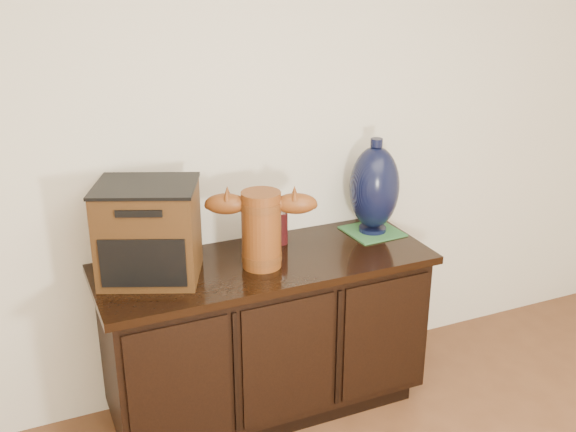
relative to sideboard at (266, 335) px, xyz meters
name	(u,v)px	position (x,y,z in m)	size (l,w,h in m)	color
sideboard	(266,335)	(0.00, 0.00, 0.00)	(1.46, 0.56, 0.75)	black
terracotta_vessel	(261,225)	(-0.03, -0.04, 0.55)	(0.46, 0.26, 0.33)	brown
tv_radio	(149,232)	(-0.48, 0.04, 0.57)	(0.49, 0.44, 0.40)	#3C230F
green_mat	(372,231)	(0.59, 0.09, 0.37)	(0.24, 0.24, 0.01)	#306B37
lamp_base	(374,188)	(0.59, 0.09, 0.59)	(0.25, 0.25, 0.45)	black
spray_can	(281,226)	(0.14, 0.15, 0.46)	(0.06, 0.06, 0.18)	#4F0D10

